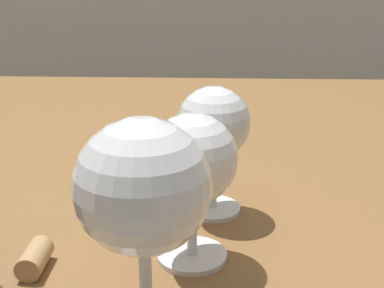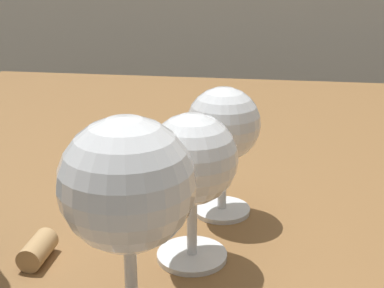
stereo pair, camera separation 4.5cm
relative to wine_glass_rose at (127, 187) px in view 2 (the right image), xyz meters
name	(u,v)px [view 2 (the right image)]	position (x,y,z in m)	size (l,w,h in m)	color
dining_table	(248,217)	(0.07, 0.36, -0.20)	(1.20, 0.97, 0.73)	brown
wine_glass_rose	(127,187)	(0.00, 0.00, 0.00)	(0.09, 0.09, 0.16)	white
wine_glass_amber	(192,163)	(0.03, 0.10, -0.02)	(0.08, 0.08, 0.13)	white
wine_glass_chardonnay	(223,128)	(0.05, 0.20, -0.02)	(0.07, 0.07, 0.13)	white
cork	(38,250)	(-0.11, 0.08, -0.10)	(0.02, 0.02, 0.04)	tan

